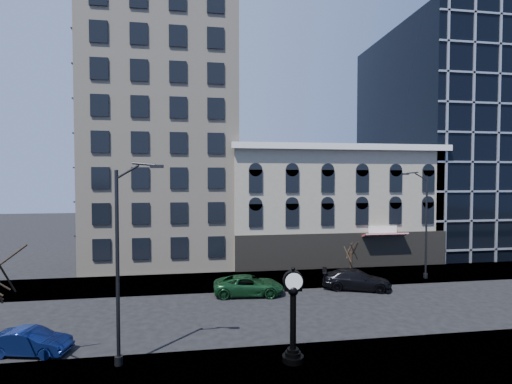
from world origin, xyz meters
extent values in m
plane|color=black|center=(0.00, 0.00, 0.00)|extent=(160.00, 160.00, 0.00)
cube|color=gray|center=(0.00, 8.00, 0.06)|extent=(160.00, 6.00, 0.12)
cube|color=gray|center=(0.00, -8.00, 0.06)|extent=(160.00, 6.00, 0.12)
cube|color=#C0B19A|center=(-6.00, 19.00, 19.00)|extent=(15.00, 15.00, 38.00)
cube|color=#9F9783|center=(12.00, 16.00, 6.00)|extent=(22.00, 10.00, 12.00)
cube|color=white|center=(12.00, 10.80, 12.20)|extent=(22.60, 0.80, 0.60)
cube|color=black|center=(12.00, 10.95, 1.80)|extent=(22.00, 0.30, 3.60)
cube|color=maroon|center=(16.00, 10.40, 3.40)|extent=(4.50, 1.18, 0.55)
cube|color=black|center=(32.00, 21.00, 14.00)|extent=(20.00, 20.00, 28.00)
cylinder|color=black|center=(2.18, -6.88, 0.26)|extent=(1.05, 1.05, 0.29)
cylinder|color=black|center=(2.18, -6.88, 0.50)|extent=(0.76, 0.76, 0.19)
cylinder|color=black|center=(2.18, -6.88, 0.67)|extent=(0.57, 0.57, 0.15)
cylinder|color=black|center=(2.18, -6.88, 2.12)|extent=(0.31, 0.31, 2.77)
sphere|color=black|center=(2.18, -6.88, 3.60)|extent=(0.53, 0.53, 0.53)
cube|color=black|center=(2.18, -6.88, 3.70)|extent=(0.88, 0.30, 0.24)
cylinder|color=black|center=(2.18, -6.88, 4.08)|extent=(1.02, 0.40, 0.99)
cylinder|color=white|center=(2.18, -7.04, 4.08)|extent=(0.84, 0.10, 0.84)
cylinder|color=white|center=(2.18, -6.72, 4.08)|extent=(0.84, 0.10, 0.84)
sphere|color=black|center=(2.18, -6.88, 4.65)|extent=(0.19, 0.19, 0.19)
cylinder|color=black|center=(-6.13, -6.00, 4.77)|extent=(0.17, 0.17, 9.30)
cylinder|color=black|center=(-6.13, -6.00, 0.34)|extent=(0.39, 0.39, 0.43)
cube|color=black|center=(-4.10, -6.31, 9.58)|extent=(0.62, 0.33, 0.15)
cylinder|color=black|center=(17.70, 6.14, 4.70)|extent=(0.17, 0.17, 9.16)
cylinder|color=black|center=(17.70, 6.14, 0.33)|extent=(0.38, 0.38, 0.43)
cube|color=black|center=(15.71, 6.49, 9.44)|extent=(0.62, 0.33, 0.15)
cylinder|color=black|center=(10.81, 6.49, 1.35)|extent=(0.23, 0.23, 2.47)
imported|color=#0C194C|center=(-11.38, -3.67, 0.66)|extent=(3.97, 1.84, 1.32)
imported|color=#0C194C|center=(-10.89, -3.92, 0.65)|extent=(4.12, 2.11, 1.29)
imported|color=#143F1E|center=(1.45, 4.09, 0.75)|extent=(5.63, 2.96, 1.51)
imported|color=black|center=(10.33, 4.25, 0.80)|extent=(5.90, 3.86, 1.59)
camera|label=1|loc=(-2.23, -24.14, 8.99)|focal=26.00mm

